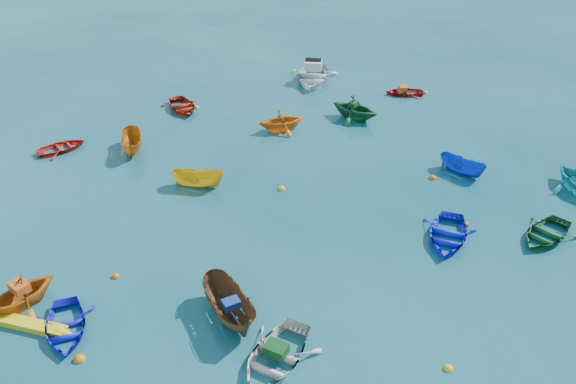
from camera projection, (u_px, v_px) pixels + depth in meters
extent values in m
plane|color=#093B43|center=(316.00, 263.00, 23.02)|extent=(160.00, 160.00, 0.00)
imported|color=#1013D0|center=(66.00, 331.00, 19.77)|extent=(2.37, 3.12, 0.61)
imported|color=beige|center=(275.00, 363.00, 18.58)|extent=(4.09, 4.18, 0.71)
imported|color=brown|center=(231.00, 317.00, 20.35)|extent=(2.14, 3.64, 1.32)
imported|color=#111BDB|center=(447.00, 239.00, 24.40)|extent=(3.86, 4.14, 0.70)
imported|color=#C56112|center=(24.00, 306.00, 20.88)|extent=(3.53, 3.47, 1.41)
imported|color=gold|center=(199.00, 186.00, 28.18)|extent=(2.86, 1.88, 1.04)
imported|color=#135125|center=(544.00, 238.00, 24.49)|extent=(3.80, 3.48, 0.64)
imported|color=teal|center=(574.00, 189.00, 27.93)|extent=(2.61, 2.99, 1.51)
imported|color=red|center=(62.00, 150.00, 31.51)|extent=(3.21, 2.82, 0.55)
imported|color=#BA6411|center=(134.00, 151.00, 31.44)|extent=(1.19, 3.03, 1.16)
imported|color=#14572C|center=(354.00, 119.00, 35.13)|extent=(4.05, 4.08, 1.63)
imported|color=#A7130D|center=(404.00, 94.00, 38.57)|extent=(2.95, 2.42, 0.54)
imported|color=#0F3BC2|center=(461.00, 173.00, 29.32)|extent=(2.22, 2.68, 0.99)
imported|color=#9C1E0D|center=(182.00, 110.00, 36.33)|extent=(2.95, 3.65, 0.67)
imported|color=orange|center=(282.00, 130.00, 33.74)|extent=(2.97, 2.62, 1.46)
imported|color=silver|center=(313.00, 81.00, 40.74)|extent=(5.04, 5.87, 1.63)
cube|color=#104217|center=(276.00, 349.00, 18.37)|extent=(0.92, 0.90, 0.36)
cube|color=navy|center=(231.00, 304.00, 19.81)|extent=(0.69, 0.59, 0.29)
cube|color=#CC5015|center=(19.00, 287.00, 20.45)|extent=(0.85, 0.88, 0.34)
cube|color=#104318|center=(354.00, 104.00, 34.68)|extent=(0.77, 0.75, 0.30)
cube|color=#C45414|center=(403.00, 88.00, 38.35)|extent=(0.66, 0.78, 0.33)
sphere|color=orange|center=(80.00, 360.00, 18.67)|extent=(0.39, 0.39, 0.39)
sphere|color=yellow|center=(448.00, 369.00, 18.35)|extent=(0.32, 0.32, 0.32)
sphere|color=#DF490C|center=(466.00, 225.00, 25.30)|extent=(0.34, 0.34, 0.34)
sphere|color=#D3550B|center=(116.00, 277.00, 22.26)|extent=(0.32, 0.32, 0.32)
sphere|color=gold|center=(282.00, 189.00, 27.92)|extent=(0.38, 0.38, 0.38)
sphere|color=#D3510B|center=(432.00, 178.00, 28.83)|extent=(0.38, 0.38, 0.38)
sphere|color=yellow|center=(197.00, 108.00, 36.56)|extent=(0.31, 0.31, 0.31)
sphere|color=#DB4C0B|center=(280.00, 136.00, 33.04)|extent=(0.29, 0.29, 0.29)
sphere|color=yellow|center=(426.00, 93.00, 38.78)|extent=(0.30, 0.30, 0.30)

